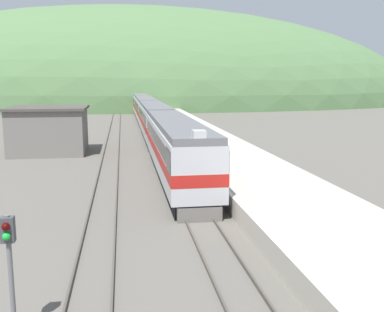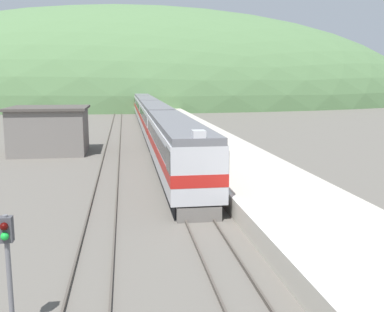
# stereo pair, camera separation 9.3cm
# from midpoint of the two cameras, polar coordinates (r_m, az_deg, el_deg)

# --- Properties ---
(track_main) EXTENTS (1.52, 180.00, 0.16)m
(track_main) POSITION_cam_midpoint_polar(r_m,az_deg,el_deg) (72.45, -5.64, 4.03)
(track_main) COLOR #4C443D
(track_main) RESTS_ON ground
(track_siding) EXTENTS (1.52, 180.00, 0.16)m
(track_siding) POSITION_cam_midpoint_polar(r_m,az_deg,el_deg) (72.37, -9.55, 3.93)
(track_siding) COLOR #4C443D
(track_siding) RESTS_ON ground
(platform) EXTENTS (6.57, 140.00, 1.07)m
(platform) POSITION_cam_midpoint_polar(r_m,az_deg,el_deg) (53.15, 0.97, 2.53)
(platform) COLOR #BCB5A5
(platform) RESTS_ON ground
(distant_hills) EXTENTS (175.38, 78.92, 55.69)m
(distant_hills) POSITION_cam_midpoint_polar(r_m,az_deg,el_deg) (135.13, -7.05, 6.55)
(distant_hills) COLOR #517547
(distant_hills) RESTS_ON ground
(station_shed) EXTENTS (7.43, 6.90, 4.54)m
(station_shed) POSITION_cam_midpoint_polar(r_m,az_deg,el_deg) (45.96, -17.57, 3.18)
(station_shed) COLOR slate
(station_shed) RESTS_ON ground
(express_train_lead_car) EXTENTS (2.97, 21.21, 4.63)m
(express_train_lead_car) POSITION_cam_midpoint_polar(r_m,az_deg,el_deg) (32.31, -1.95, 1.16)
(express_train_lead_car) COLOR black
(express_train_lead_car) RESTS_ON ground
(carriage_second) EXTENTS (2.96, 20.40, 4.27)m
(carriage_second) POSITION_cam_midpoint_polar(r_m,az_deg,el_deg) (54.00, -4.65, 4.53)
(carriage_second) COLOR black
(carriage_second) RESTS_ON ground
(carriage_third) EXTENTS (2.96, 20.40, 4.27)m
(carriage_third) POSITION_cam_midpoint_polar(r_m,az_deg,el_deg) (75.18, -5.78, 5.94)
(carriage_third) COLOR black
(carriage_third) RESTS_ON ground
(carriage_fourth) EXTENTS (2.96, 20.40, 4.27)m
(carriage_fourth) POSITION_cam_midpoint_polar(r_m,az_deg,el_deg) (96.41, -6.42, 6.73)
(carriage_fourth) COLOR black
(carriage_fourth) RESTS_ON ground
(carriage_fifth) EXTENTS (2.96, 20.40, 4.27)m
(carriage_fifth) POSITION_cam_midpoint_polar(r_m,az_deg,el_deg) (117.65, -6.83, 7.23)
(carriage_fifth) COLOR black
(carriage_fifth) RESTS_ON ground
(signal_post_siding) EXTENTS (0.36, 0.42, 3.49)m
(signal_post_siding) POSITION_cam_midpoint_polar(r_m,az_deg,el_deg) (13.50, -22.23, -10.93)
(signal_post_siding) COLOR slate
(signal_post_siding) RESTS_ON ground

